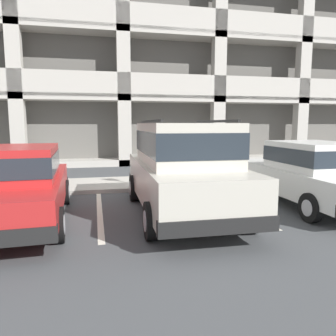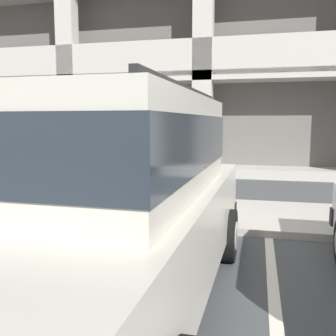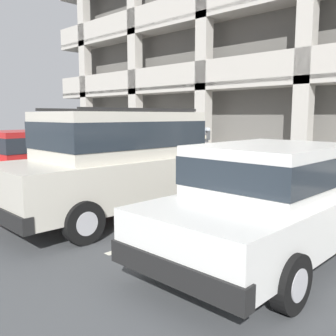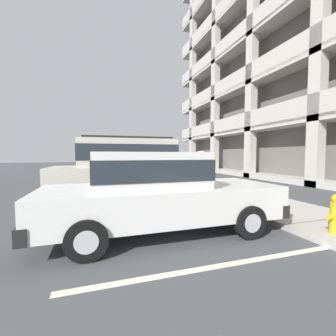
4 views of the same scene
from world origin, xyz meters
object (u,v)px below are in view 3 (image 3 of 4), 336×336
at_px(silver_suv, 122,159).
at_px(parking_meter_near, 203,143).
at_px(red_sedan, 40,159).
at_px(dark_hatchback, 278,197).

height_order(silver_suv, parking_meter_near, silver_suv).
bearing_deg(silver_suv, red_sedan, -178.88).
distance_m(silver_suv, red_sedan, 3.33).
bearing_deg(parking_meter_near, dark_hatchback, -37.22).
distance_m(silver_suv, parking_meter_near, 2.68).
bearing_deg(dark_hatchback, parking_meter_near, 142.54).
distance_m(silver_suv, dark_hatchback, 3.18).
bearing_deg(parking_meter_near, silver_suv, -85.60).
xyz_separation_m(silver_suv, parking_meter_near, (-0.21, 2.67, 0.15)).
height_order(dark_hatchback, parking_meter_near, parking_meter_near).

